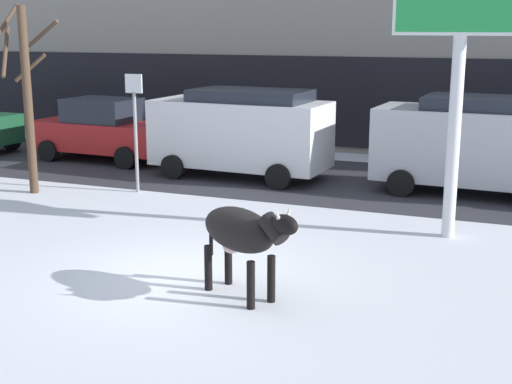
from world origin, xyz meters
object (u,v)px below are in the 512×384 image
cow_black (242,232)px  car_red_sedan (103,130)px  car_silver_van (476,143)px  bare_tree_right_lot (26,91)px  pedestrian_near_billboard (406,135)px  street_sign (135,123)px  pedestrian_by_cars (467,138)px  billboard (462,2)px  car_white_van (241,131)px

cow_black → car_red_sedan: (-8.07, 8.65, -0.09)m
cow_black → car_silver_van: bearing=72.3°
car_red_sedan → car_silver_van: size_ratio=0.91×
bare_tree_right_lot → pedestrian_near_billboard: bearing=40.9°
bare_tree_right_lot → street_sign: size_ratio=1.57×
pedestrian_by_cars → billboard: bearing=-87.2°
car_red_sedan → car_silver_van: (10.66, -0.54, 0.33)m
car_silver_van → pedestrian_by_cars: car_silver_van is taller
cow_black → car_silver_van: 8.52m
car_silver_van → pedestrian_near_billboard: bearing=125.4°
car_silver_van → street_sign: street_sign is taller
pedestrian_by_cars → car_red_sedan: bearing=-166.4°
car_red_sedan → cow_black: bearing=-47.0°
cow_black → pedestrian_by_cars: 11.32m
car_white_van → pedestrian_near_billboard: (3.77, 3.23, -0.36)m
billboard → car_silver_van: bearing=87.9°
car_silver_van → pedestrian_by_cars: 3.06m
billboard → pedestrian_near_billboard: (-2.00, 6.83, -3.43)m
pedestrian_near_billboard → street_sign: size_ratio=0.61×
billboard → street_sign: bearing=171.7°
billboard → car_white_van: 7.46m
bare_tree_right_lot → billboard: bearing=-0.7°
cow_black → billboard: bearing=60.2°
car_red_sedan → car_silver_van: car_silver_van is taller
cow_black → car_white_van: bearing=112.8°
car_red_sedan → pedestrian_by_cars: bearing=13.6°
billboard → car_red_sedan: billboard is taller
cow_black → car_silver_van: (2.59, 8.11, 0.25)m
cow_black → street_sign: 7.34m
pedestrian_near_billboard → bare_tree_right_lot: bearing=-139.1°
street_sign → billboard: bearing=-8.3°
billboard → bare_tree_right_lot: 9.93m
car_silver_van → bare_tree_right_lot: bearing=-159.5°
car_silver_van → street_sign: bearing=-160.0°
pedestrian_near_billboard → street_sign: bearing=-133.3°
pedestrian_by_cars → pedestrian_near_billboard: bearing=180.0°
pedestrian_near_billboard → pedestrian_by_cars: 1.66m
car_white_van → pedestrian_by_cars: size_ratio=2.71×
car_red_sedan → street_sign: size_ratio=1.52×
billboard → pedestrian_near_billboard: 7.91m
billboard → street_sign: (-7.42, 1.08, -2.64)m
cow_black → car_silver_van: size_ratio=0.40×
car_white_van → bare_tree_right_lot: size_ratio=1.06×
pedestrian_near_billboard → car_white_van: bearing=-139.4°
billboard → pedestrian_near_billboard: bearing=106.3°
pedestrian_near_billboard → cow_black: bearing=-92.3°
pedestrian_near_billboard → car_silver_van: bearing=-54.6°
cow_black → car_red_sedan: size_ratio=0.44×
billboard → car_silver_van: billboard is taller
car_silver_van → cow_black: bearing=-107.7°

